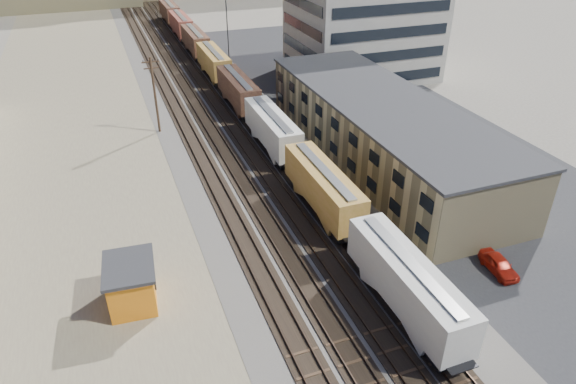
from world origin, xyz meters
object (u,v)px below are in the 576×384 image
object	(u,v)px
freight_train	(225,74)
parked_car_red	(499,265)
parked_car_blue	(398,98)
utility_pole_north	(155,94)
maintenance_shed	(131,283)

from	to	relation	value
freight_train	parked_car_red	size ratio (longest dim) A/B	29.20
freight_train	parked_car_blue	xyz separation A→B (m)	(23.14, -13.89, -2.12)
parked_car_blue	freight_train	bearing A→B (deg)	125.02
utility_pole_north	parked_car_red	bearing A→B (deg)	-60.62
freight_train	maintenance_shed	distance (m)	48.87
freight_train	maintenance_shed	bearing A→B (deg)	-112.93
utility_pole_north	parked_car_red	size ratio (longest dim) A/B	2.44
freight_train	utility_pole_north	xyz separation A→B (m)	(-12.30, -12.43, 2.50)
maintenance_shed	parked_car_blue	bearing A→B (deg)	36.41
utility_pole_north	parked_car_red	world-z (taller)	utility_pole_north
parked_car_red	parked_car_blue	bearing A→B (deg)	75.79
utility_pole_north	maintenance_shed	bearing A→B (deg)	-101.69
parked_car_red	parked_car_blue	distance (m)	40.27
utility_pole_north	maintenance_shed	world-z (taller)	utility_pole_north
utility_pole_north	parked_car_red	xyz separation A→B (m)	(22.24, -39.50, -4.60)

